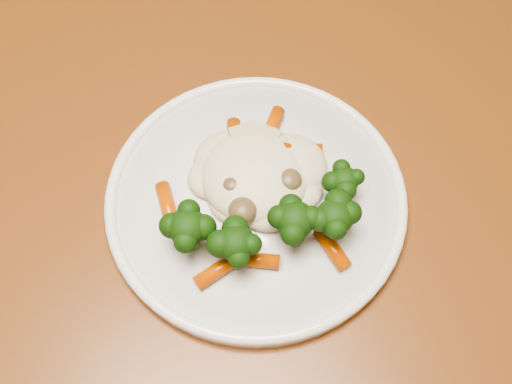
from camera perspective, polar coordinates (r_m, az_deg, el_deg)
dining_table at (r=0.65m, az=0.19°, el=-1.74°), size 1.47×1.20×0.75m
plate at (r=0.54m, az=0.00°, el=-0.72°), size 0.25×0.25×0.01m
meal at (r=0.51m, az=0.66°, el=-0.38°), size 0.17×0.17×0.04m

